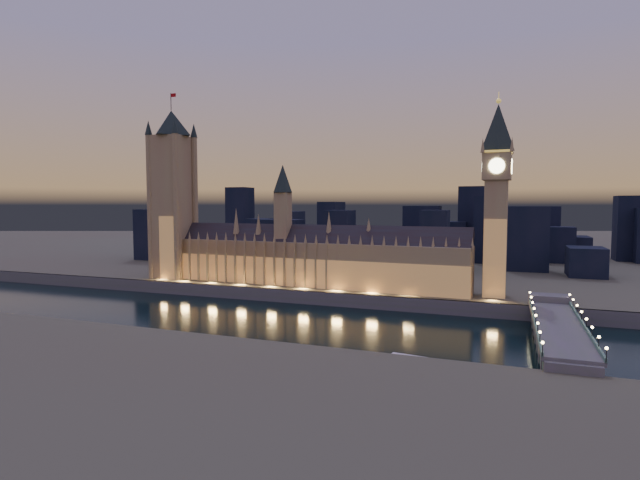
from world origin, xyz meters
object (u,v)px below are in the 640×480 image
(palace_of_westminster, at_px, (310,257))
(elizabeth_tower, at_px, (497,184))
(river_boat, at_px, (421,367))
(westminster_bridge, at_px, (557,331))
(victoria_tower, at_px, (173,187))

(palace_of_westminster, height_order, elizabeth_tower, elizabeth_tower)
(elizabeth_tower, distance_m, river_boat, 140.62)
(elizabeth_tower, xyz_separation_m, westminster_bridge, (27.13, -65.37, -65.78))
(palace_of_westminster, relative_size, victoria_tower, 1.55)
(elizabeth_tower, relative_size, river_boat, 2.49)
(elizabeth_tower, relative_size, westminster_bridge, 1.01)
(palace_of_westminster, distance_m, westminster_bridge, 155.44)
(palace_of_westminster, relative_size, elizabeth_tower, 1.77)
(westminster_bridge, xyz_separation_m, river_boat, (-48.65, -54.56, -4.43))
(river_boat, bearing_deg, westminster_bridge, 48.28)
(westminster_bridge, distance_m, river_boat, 73.23)
(palace_of_westminster, distance_m, elizabeth_tower, 121.32)
(elizabeth_tower, bearing_deg, river_boat, -100.17)
(elizabeth_tower, bearing_deg, palace_of_westminster, -179.90)
(victoria_tower, height_order, river_boat, victoria_tower)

